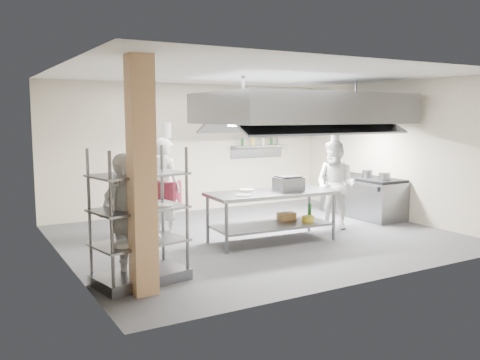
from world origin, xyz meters
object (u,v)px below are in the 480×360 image
chef_head (165,187)px  chef_line (336,185)px  cooking_range (362,197)px  griddle (289,184)px  stockpot (367,173)px  pass_rack (139,216)px  chef_plating (125,220)px  island (271,217)px

chef_head → chef_line: (3.20, -1.09, -0.05)m
cooking_range → griddle: griddle is taller
griddle → stockpot: 2.82m
pass_rack → chef_head: 2.70m
stockpot → chef_head: bearing=173.3°
chef_line → chef_plating: (-4.70, -1.28, 0.01)m
griddle → pass_rack: bearing=-159.6°
island → chef_head: chef_head is taller
cooking_range → griddle: 2.93m
island → chef_head: 2.07m
island → chef_plating: (-3.00, -1.01, 0.44)m
pass_rack → chef_line: 4.68m
pass_rack → griddle: size_ratio=3.83×
chef_plating → cooking_range: bearing=85.8°
chef_line → stockpot: bearing=90.1°
cooking_range → griddle: bearing=-160.8°
chef_plating → chef_line: bearing=83.1°
chef_plating → griddle: bearing=84.7°
chef_plating → griddle: chef_plating is taller
chef_line → stockpot: chef_line is taller
chef_head → pass_rack: bearing=127.7°
pass_rack → chef_plating: size_ratio=1.03×
chef_line → griddle: chef_line is taller
pass_rack → stockpot: bearing=5.9°
pass_rack → cooking_range: size_ratio=0.92×
griddle → stockpot: griddle is taller
island → stockpot: stockpot is taller
chef_head → griddle: size_ratio=3.87×
island → cooking_range: island is taller
chef_plating → chef_head: bearing=125.4°
pass_rack → chef_head: chef_head is taller
stockpot → cooking_range: bearing=87.0°
chef_line → griddle: bearing=-100.6°
chef_line → chef_head: bearing=-130.4°
chef_head → griddle: (1.87, -1.35, 0.10)m
chef_head → stockpot: (4.57, -0.54, 0.05)m
island → cooking_range: size_ratio=1.16×
cooking_range → chef_head: bearing=175.0°
chef_head → chef_line: 3.38m
island → pass_rack: size_ratio=1.26×
stockpot → chef_plating: bearing=-163.3°
cooking_range → pass_rack: bearing=-161.5°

